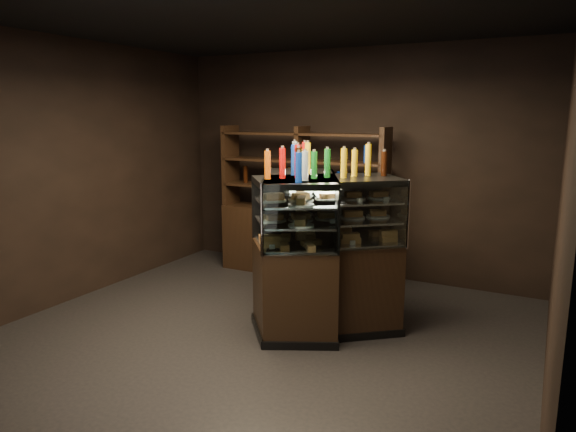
% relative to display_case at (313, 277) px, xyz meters
% --- Properties ---
extents(ground, '(5.00, 5.00, 0.00)m').
position_rel_display_case_xyz_m(ground, '(-0.33, -0.58, -0.52)').
color(ground, black).
rests_on(ground, ground).
extents(room_shell, '(5.02, 5.02, 3.01)m').
position_rel_display_case_xyz_m(room_shell, '(-0.33, -0.58, 1.42)').
color(room_shell, black).
rests_on(room_shell, ground).
extents(display_case, '(1.74, 1.60, 1.56)m').
position_rel_display_case_xyz_m(display_case, '(0.00, 0.00, 0.00)').
color(display_case, black).
rests_on(display_case, ground).
extents(food_display, '(1.26, 1.25, 0.47)m').
position_rel_display_case_xyz_m(food_display, '(-0.00, -0.00, 0.69)').
color(food_display, '#BB7843').
rests_on(food_display, display_case).
extents(bottles_top, '(1.09, 1.11, 0.30)m').
position_rel_display_case_xyz_m(bottles_top, '(0.00, 0.00, 1.17)').
color(bottles_top, '#B20C0A').
rests_on(bottles_top, display_case).
extents(potted_conifer, '(0.33, 0.33, 0.70)m').
position_rel_display_case_xyz_m(potted_conifer, '(0.66, 0.36, -0.12)').
color(potted_conifer, black).
rests_on(potted_conifer, ground).
extents(back_shelving, '(2.29, 0.46, 2.00)m').
position_rel_display_case_xyz_m(back_shelving, '(-0.85, 1.47, 0.09)').
color(back_shelving, black).
rests_on(back_shelving, ground).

